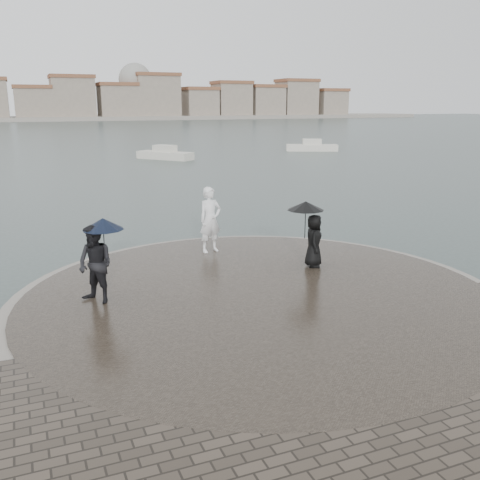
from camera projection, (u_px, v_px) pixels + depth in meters
name	position (u px, v px, depth m)	size (l,w,h in m)	color
ground	(333.00, 367.00, 10.51)	(400.00, 400.00, 0.00)	#2B3835
kerb_ring	(259.00, 301.00, 13.61)	(12.50, 12.50, 0.32)	gray
quay_tip	(259.00, 300.00, 13.60)	(11.90, 11.90, 0.36)	#2D261E
statue	(210.00, 220.00, 17.12)	(0.77, 0.51, 2.11)	white
visitor_left	(97.00, 257.00, 12.73)	(1.32, 1.18, 2.04)	black
visitor_right	(311.00, 229.00, 15.53)	(1.19, 1.09, 1.95)	black
far_skyline	(9.00, 101.00, 150.70)	(260.00, 20.00, 37.00)	gray
boats	(150.00, 155.00, 49.21)	(42.21, 8.59, 1.50)	beige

